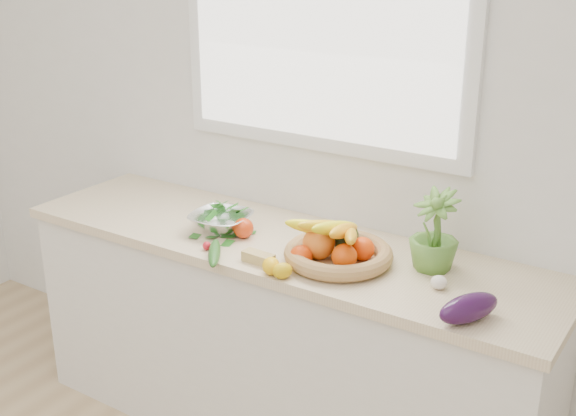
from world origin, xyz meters
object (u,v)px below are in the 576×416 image
Objects in this scene: fruit_basket at (338,248)px; apple at (243,228)px; potted_herb at (434,232)px; colander_with_spinach at (221,217)px; cucumber at (214,253)px; eggplant at (469,308)px.

apple is at bearing -179.96° from fruit_basket.
potted_herb is 1.17× the size of colander_with_spinach.
potted_herb is at bearing 27.14° from cucumber.
cucumber is 0.27m from colander_with_spinach.
cucumber is 0.52× the size of fruit_basket.
colander_with_spinach is at bearing 179.85° from fruit_basket.
potted_herb is 0.67× the size of fruit_basket.
fruit_basket is (-0.55, 0.16, 0.01)m from eggplant.
apple is 0.22m from cucumber.
fruit_basket is (-0.31, -0.14, -0.08)m from potted_herb.
potted_herb is at bearing 129.09° from eggplant.
colander_with_spinach is (-1.09, 0.16, 0.02)m from eggplant.
colander_with_spinach is at bearing 122.59° from cucumber.
apple is 0.26× the size of potted_herb.
colander_with_spinach is at bearing 171.70° from eggplant.
colander_with_spinach is (-0.85, -0.14, -0.08)m from potted_herb.
apple is 0.17× the size of fruit_basket.
eggplant is at bearing -15.94° from fruit_basket.
potted_herb is at bearing 9.39° from colander_with_spinach.
colander_with_spinach reaches higher than eggplant.
potted_herb is 0.86m from colander_with_spinach.
colander_with_spinach is (-0.11, 0.00, 0.02)m from apple.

